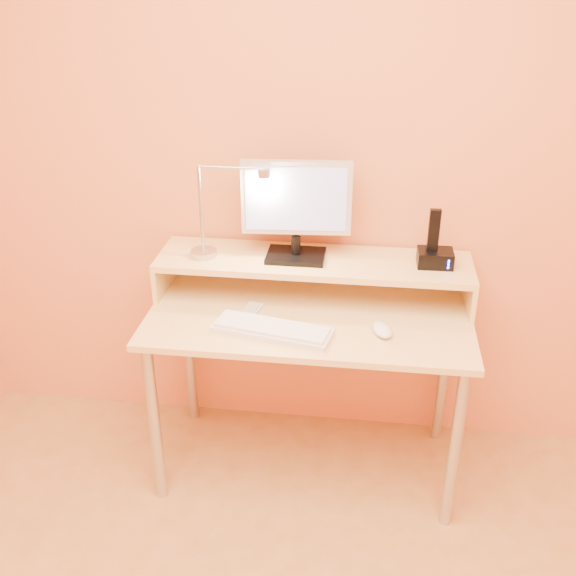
# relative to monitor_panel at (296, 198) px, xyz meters

# --- Properties ---
(wall_back) EXTENTS (3.00, 0.04, 2.50)m
(wall_back) POSITION_rel_monitor_panel_xyz_m (0.07, 0.16, 0.13)
(wall_back) COLOR #DB864C
(wall_back) RESTS_ON floor
(desk_leg_fl) EXTENTS (0.04, 0.04, 0.69)m
(desk_leg_fl) POSITION_rel_monitor_panel_xyz_m (-0.48, -0.41, -0.77)
(desk_leg_fl) COLOR #B6B6B9
(desk_leg_fl) RESTS_ON floor
(desk_leg_fr) EXTENTS (0.04, 0.04, 0.69)m
(desk_leg_fr) POSITION_rel_monitor_panel_xyz_m (0.62, -0.41, -0.77)
(desk_leg_fr) COLOR #B6B6B9
(desk_leg_fr) RESTS_ON floor
(desk_leg_bl) EXTENTS (0.04, 0.04, 0.69)m
(desk_leg_bl) POSITION_rel_monitor_panel_xyz_m (-0.48, 0.09, -0.77)
(desk_leg_bl) COLOR #B6B6B9
(desk_leg_bl) RESTS_ON floor
(desk_leg_br) EXTENTS (0.04, 0.04, 0.69)m
(desk_leg_br) POSITION_rel_monitor_panel_xyz_m (0.62, 0.09, -0.77)
(desk_leg_br) COLOR #B6B6B9
(desk_leg_br) RESTS_ON floor
(desk_lower) EXTENTS (1.20, 0.60, 0.02)m
(desk_lower) POSITION_rel_monitor_panel_xyz_m (0.07, -0.16, -0.41)
(desk_lower) COLOR #E2C385
(desk_lower) RESTS_ON floor
(shelf_riser_left) EXTENTS (0.02, 0.30, 0.14)m
(shelf_riser_left) POSITION_rel_monitor_panel_xyz_m (-0.52, -0.01, -0.33)
(shelf_riser_left) COLOR #E2C385
(shelf_riser_left) RESTS_ON desk_lower
(shelf_riser_right) EXTENTS (0.02, 0.30, 0.14)m
(shelf_riser_right) POSITION_rel_monitor_panel_xyz_m (0.66, -0.01, -0.33)
(shelf_riser_right) COLOR #E2C385
(shelf_riser_right) RESTS_ON desk_lower
(desk_shelf) EXTENTS (1.20, 0.30, 0.02)m
(desk_shelf) POSITION_rel_monitor_panel_xyz_m (0.07, -0.01, -0.25)
(desk_shelf) COLOR #E2C385
(desk_shelf) RESTS_ON desk_lower
(monitor_foot) EXTENTS (0.22, 0.16, 0.02)m
(monitor_foot) POSITION_rel_monitor_panel_xyz_m (0.00, -0.01, -0.23)
(monitor_foot) COLOR black
(monitor_foot) RESTS_ON desk_shelf
(monitor_neck) EXTENTS (0.04, 0.04, 0.07)m
(monitor_neck) POSITION_rel_monitor_panel_xyz_m (0.00, -0.01, -0.19)
(monitor_neck) COLOR black
(monitor_neck) RESTS_ON monitor_foot
(monitor_panel) EXTENTS (0.41, 0.07, 0.28)m
(monitor_panel) POSITION_rel_monitor_panel_xyz_m (0.00, 0.00, 0.00)
(monitor_panel) COLOR silver
(monitor_panel) RESTS_ON monitor_neck
(monitor_back) EXTENTS (0.37, 0.04, 0.24)m
(monitor_back) POSITION_rel_monitor_panel_xyz_m (-0.00, 0.02, 0.00)
(monitor_back) COLOR black
(monitor_back) RESTS_ON monitor_panel
(monitor_screen) EXTENTS (0.37, 0.03, 0.24)m
(monitor_screen) POSITION_rel_monitor_panel_xyz_m (0.00, -0.02, 0.00)
(monitor_screen) COLOR #969BD3
(monitor_screen) RESTS_ON monitor_panel
(lamp_base) EXTENTS (0.10, 0.10, 0.02)m
(lamp_base) POSITION_rel_monitor_panel_xyz_m (-0.35, -0.04, -0.23)
(lamp_base) COLOR #B6B6B9
(lamp_base) RESTS_ON desk_shelf
(lamp_post) EXTENTS (0.01, 0.01, 0.33)m
(lamp_post) POSITION_rel_monitor_panel_xyz_m (-0.35, -0.04, -0.05)
(lamp_post) COLOR #B6B6B9
(lamp_post) RESTS_ON lamp_base
(lamp_arm) EXTENTS (0.24, 0.01, 0.01)m
(lamp_arm) POSITION_rel_monitor_panel_xyz_m (-0.23, -0.04, 0.12)
(lamp_arm) COLOR #B6B6B9
(lamp_arm) RESTS_ON lamp_post
(lamp_head) EXTENTS (0.04, 0.04, 0.03)m
(lamp_head) POSITION_rel_monitor_panel_xyz_m (-0.11, -0.04, 0.10)
(lamp_head) COLOR #B6B6B9
(lamp_head) RESTS_ON lamp_arm
(lamp_bulb) EXTENTS (0.03, 0.03, 0.00)m
(lamp_bulb) POSITION_rel_monitor_panel_xyz_m (-0.11, -0.04, 0.09)
(lamp_bulb) COLOR #FFEAC6
(lamp_bulb) RESTS_ON lamp_head
(phone_dock) EXTENTS (0.13, 0.10, 0.06)m
(phone_dock) POSITION_rel_monitor_panel_xyz_m (0.52, -0.01, -0.21)
(phone_dock) COLOR black
(phone_dock) RESTS_ON desk_shelf
(phone_handset) EXTENTS (0.04, 0.03, 0.16)m
(phone_handset) POSITION_rel_monitor_panel_xyz_m (0.51, -0.01, -0.10)
(phone_handset) COLOR black
(phone_handset) RESTS_ON phone_dock
(phone_led) EXTENTS (0.01, 0.00, 0.04)m
(phone_led) POSITION_rel_monitor_panel_xyz_m (0.57, -0.06, -0.21)
(phone_led) COLOR #1F2BFF
(phone_led) RESTS_ON phone_dock
(keyboard) EXTENTS (0.44, 0.22, 0.02)m
(keyboard) POSITION_rel_monitor_panel_xyz_m (-0.05, -0.31, -0.39)
(keyboard) COLOR silver
(keyboard) RESTS_ON desk_lower
(mouse) EXTENTS (0.10, 0.12, 0.04)m
(mouse) POSITION_rel_monitor_panel_xyz_m (0.34, -0.27, -0.38)
(mouse) COLOR white
(mouse) RESTS_ON desk_lower
(remote_control) EXTENTS (0.09, 0.21, 0.02)m
(remote_control) POSITION_rel_monitor_panel_xyz_m (-0.15, -0.22, -0.39)
(remote_control) COLOR silver
(remote_control) RESTS_ON desk_lower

